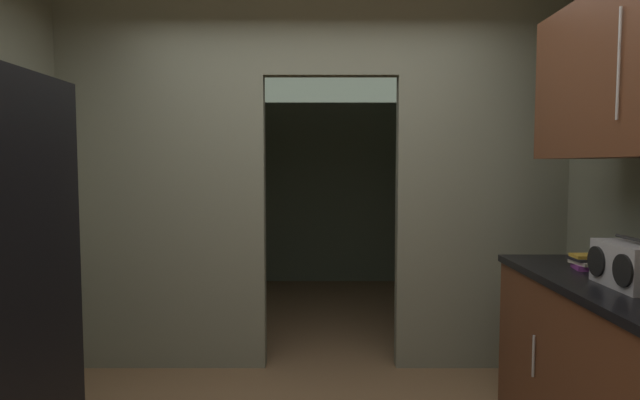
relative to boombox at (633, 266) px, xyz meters
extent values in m
cube|color=gray|center=(-2.54, 1.45, 0.33)|extent=(1.46, 0.12, 2.73)
cube|color=gray|center=(-0.24, 1.45, 0.33)|extent=(1.22, 0.12, 2.73)
cube|color=gray|center=(-1.33, 1.45, 1.39)|extent=(0.96, 0.12, 0.62)
cube|color=slate|center=(-1.45, 4.29, 0.33)|extent=(3.64, 0.10, 2.73)
cube|color=slate|center=(-3.22, 2.87, 0.33)|extent=(0.10, 2.84, 2.73)
cube|color=slate|center=(0.32, 2.87, 0.33)|extent=(0.10, 2.84, 2.73)
cylinder|color=#B7BABC|center=(-0.29, 0.33, -0.54)|extent=(0.01, 0.01, 0.22)
cylinder|color=#B7BABC|center=(-0.15, -0.10, 0.88)|extent=(0.01, 0.01, 0.47)
cube|color=#B2B2B7|center=(0.00, 0.00, 0.00)|extent=(0.19, 0.36, 0.20)
cylinder|color=#262626|center=(0.00, 0.00, 0.12)|extent=(0.02, 0.25, 0.02)
cylinder|color=black|center=(-0.10, -0.11, 0.00)|extent=(0.01, 0.14, 0.14)
cylinder|color=black|center=(-0.10, 0.11, 0.00)|extent=(0.01, 0.14, 0.14)
cube|color=#8C3893|center=(0.00, 0.41, -0.09)|extent=(0.12, 0.15, 0.03)
cube|color=beige|center=(0.01, 0.42, -0.07)|extent=(0.12, 0.16, 0.02)
cube|color=black|center=(0.00, 0.42, -0.05)|extent=(0.12, 0.15, 0.02)
cube|color=gold|center=(0.00, 0.42, -0.03)|extent=(0.12, 0.12, 0.02)
camera|label=1|loc=(-1.40, -2.34, 0.46)|focal=29.41mm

